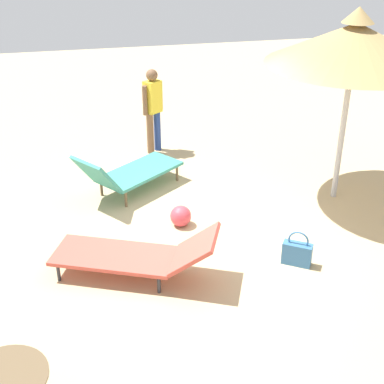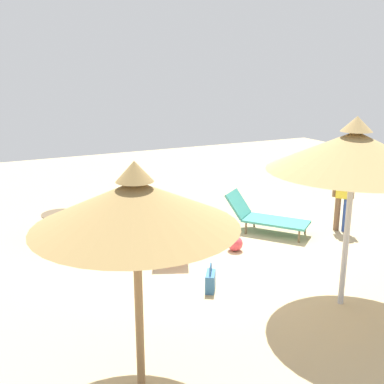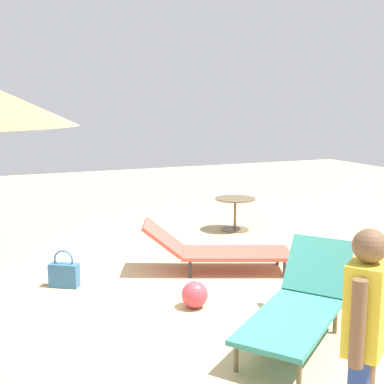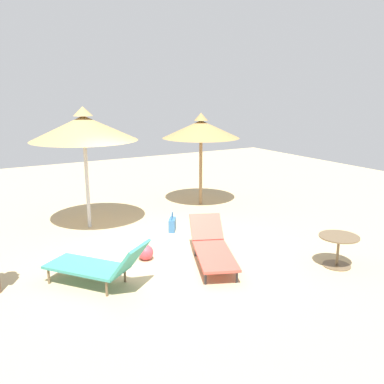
{
  "view_description": "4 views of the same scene",
  "coord_description": "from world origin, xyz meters",
  "views": [
    {
      "loc": [
        1.5,
        6.1,
        4.1
      ],
      "look_at": [
        0.31,
        0.74,
        1.19
      ],
      "focal_mm": 49.98,
      "sensor_mm": 36.0,
      "label": 1
    },
    {
      "loc": [
        -7.2,
        4.19,
        3.59
      ],
      "look_at": [
        0.55,
        0.34,
        1.25
      ],
      "focal_mm": 43.07,
      "sensor_mm": 36.0,
      "label": 2
    },
    {
      "loc": [
        -1.97,
        -5.51,
        2.32
      ],
      "look_at": [
        0.7,
        0.76,
        1.13
      ],
      "focal_mm": 46.87,
      "sensor_mm": 36.0,
      "label": 3
    },
    {
      "loc": [
        7.34,
        -3.56,
        3.28
      ],
      "look_at": [
        -0.08,
        0.77,
        1.18
      ],
      "focal_mm": 38.75,
      "sensor_mm": 36.0,
      "label": 4
    }
  ],
  "objects": [
    {
      "name": "parasol_umbrella_front",
      "position": [
        -2.38,
        -0.82,
        2.43
      ],
      "size": [
        2.52,
        2.52,
        2.93
      ],
      "color": "#B2B2B7",
      "rests_on": "ground"
    },
    {
      "name": "person_standing_near_left",
      "position": [
        0.17,
        -3.24,
        0.9
      ],
      "size": [
        0.41,
        0.34,
        1.58
      ],
      "color": "navy",
      "rests_on": "ground"
    },
    {
      "name": "lounge_chair_far_left",
      "position": [
        0.98,
        0.61,
        0.32
      ],
      "size": [
        2.15,
        1.42,
        0.71
      ],
      "color": "#CC4C3F",
      "rests_on": "ground"
    },
    {
      "name": "ground",
      "position": [
        0.0,
        0.0,
        -0.05
      ],
      "size": [
        24.0,
        24.0,
        0.1
      ],
      "primitive_type": "cube",
      "color": "tan"
    },
    {
      "name": "beach_ball",
      "position": [
        0.21,
        -0.46,
        0.15
      ],
      "size": [
        0.31,
        0.31,
        0.31
      ],
      "primitive_type": "sphere",
      "color": "#D83F4C",
      "rests_on": "ground"
    },
    {
      "name": "lounge_chair_edge",
      "position": [
        0.85,
        -1.61,
        0.39
      ],
      "size": [
        1.86,
        1.64,
        0.87
      ],
      "color": "teal",
      "rests_on": "ground"
    },
    {
      "name": "handbag",
      "position": [
        -1.07,
        0.8,
        0.17
      ],
      "size": [
        0.4,
        0.33,
        0.49
      ],
      "color": "#336699",
      "rests_on": "ground"
    }
  ]
}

